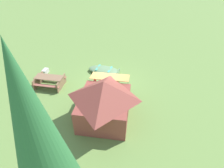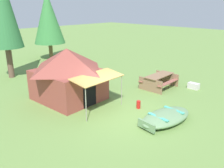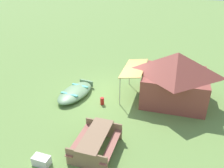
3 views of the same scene
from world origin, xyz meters
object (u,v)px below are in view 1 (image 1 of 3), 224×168
Objects in this scene: beached_rowboat at (104,70)px; cooler_box at (45,71)px; picnic_table at (50,80)px; pine_tree_back_right at (48,167)px; fuel_can at (95,81)px; canvas_cabin_tent at (104,100)px.

beached_rowboat reaches higher than cooler_box.
beached_rowboat is 4.15m from picnic_table.
beached_rowboat is 4.59m from cooler_box.
picnic_table is 10.08m from pine_tree_back_right.
fuel_can is at bearing 79.71° from beached_rowboat.
pine_tree_back_right is at bearing 93.97° from canvas_cabin_tent.
canvas_cabin_tent reaches higher than cooler_box.
cooler_box is 1.66× the size of fuel_can.
picnic_table reaches higher than fuel_can.
pine_tree_back_right is (-1.60, 10.40, 4.21)m from beached_rowboat.
cooler_box is (5.68, -3.69, -1.13)m from canvas_cabin_tent.
beached_rowboat is at bearing -81.26° from pine_tree_back_right.
pine_tree_back_right is at bearing 122.95° from cooler_box.
pine_tree_back_right is (-1.89, 8.81, 4.25)m from fuel_can.
canvas_cabin_tent is 5.07m from picnic_table.
fuel_can is 9.96m from pine_tree_back_right.
pine_tree_back_right is (-0.39, 5.67, 3.12)m from canvas_cabin_tent.
beached_rowboat is at bearing -166.94° from cooler_box.
fuel_can is (-2.99, -0.93, -0.30)m from picnic_table.
beached_rowboat is 0.37× the size of pine_tree_back_right.
cooler_box is at bearing -7.51° from fuel_can.
picnic_table is 3.15m from fuel_can.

